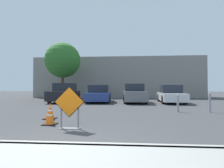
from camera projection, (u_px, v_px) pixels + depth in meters
ground_plane at (108, 104)px, 13.39m from camera, size 96.00×96.00×0.00m
curb_lip at (59, 146)px, 3.42m from camera, size 30.22×0.20×0.14m
road_closed_sign at (69, 106)px, 5.17m from camera, size 0.91×0.20×1.26m
traffic_cone_nearest at (50, 115)px, 5.79m from camera, size 0.42×0.42×0.64m
traffic_cone_second at (50, 111)px, 6.86m from camera, size 0.44×0.44×0.65m
parked_car_nearest at (65, 93)px, 15.28m from camera, size 1.95×4.44×1.63m
parked_car_second at (99, 94)px, 15.12m from camera, size 2.09×4.50×1.46m
parked_car_third at (134, 94)px, 14.84m from camera, size 1.89×4.71×1.56m
parked_car_fourth at (171, 95)px, 14.48m from camera, size 2.03×4.62×1.45m
bollard_nearest at (178, 103)px, 8.82m from camera, size 0.12×0.12×0.87m
bollard_second at (210, 102)px, 8.70m from camera, size 0.12×0.12×0.98m
building_facade_backdrop at (118, 78)px, 23.70m from camera, size 21.22×5.00×5.08m
street_tree_behind_lot at (63, 60)px, 18.66m from camera, size 3.74×3.74×6.05m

